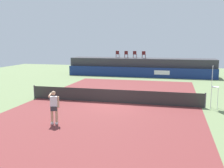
% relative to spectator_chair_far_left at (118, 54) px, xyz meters
% --- Properties ---
extents(ground_plane, '(48.00, 48.00, 0.00)m').
position_rel_spectator_chair_far_left_xyz_m(ground_plane, '(3.11, -12.48, -2.69)').
color(ground_plane, '#6B7F51').
extents(court_inner, '(12.00, 22.00, 0.00)m').
position_rel_spectator_chair_far_left_xyz_m(court_inner, '(3.11, -15.48, -2.69)').
color(court_inner, maroon).
rests_on(court_inner, ground).
extents(sponsor_wall, '(18.00, 0.22, 1.20)m').
position_rel_spectator_chair_far_left_xyz_m(sponsor_wall, '(3.12, -1.98, -2.09)').
color(sponsor_wall, navy).
rests_on(sponsor_wall, ground).
extents(spectator_platform, '(18.00, 2.80, 2.20)m').
position_rel_spectator_chair_far_left_xyz_m(spectator_platform, '(3.11, -0.18, -1.59)').
color(spectator_platform, '#38383D').
rests_on(spectator_platform, ground).
extents(spectator_chair_far_left, '(0.48, 0.48, 0.89)m').
position_rel_spectator_chair_far_left_xyz_m(spectator_chair_far_left, '(0.00, 0.00, 0.00)').
color(spectator_chair_far_left, '#561919').
rests_on(spectator_chair_far_left, spectator_platform).
extents(spectator_chair_left, '(0.48, 0.48, 0.89)m').
position_rel_spectator_chair_far_left_xyz_m(spectator_chair_left, '(1.17, -0.21, 0.00)').
color(spectator_chair_left, '#561919').
rests_on(spectator_chair_left, spectator_platform).
extents(spectator_chair_center, '(0.45, 0.45, 0.89)m').
position_rel_spectator_chair_far_left_xyz_m(spectator_chair_center, '(2.25, -0.05, 0.00)').
color(spectator_chair_center, '#561919').
rests_on(spectator_chair_center, spectator_platform).
extents(spectator_chair_right, '(0.44, 0.44, 0.89)m').
position_rel_spectator_chair_far_left_xyz_m(spectator_chair_right, '(3.43, -0.43, 0.00)').
color(spectator_chair_right, '#561919').
rests_on(spectator_chair_right, spectator_platform).
extents(umpire_chair, '(0.50, 0.50, 2.76)m').
position_rel_spectator_chair_far_left_xyz_m(umpire_chair, '(9.75, -15.46, -1.11)').
color(umpire_chair, white).
rests_on(umpire_chair, ground).
extents(tennis_net, '(12.40, 0.02, 0.95)m').
position_rel_spectator_chair_far_left_xyz_m(tennis_net, '(3.11, -15.48, -2.22)').
color(tennis_net, '#2D2D2D').
rests_on(tennis_net, ground).
extents(net_post_near, '(0.10, 0.10, 1.00)m').
position_rel_spectator_chair_far_left_xyz_m(net_post_near, '(-3.09, -15.48, -2.19)').
color(net_post_near, '#4C4C51').
rests_on(net_post_near, ground).
extents(net_post_far, '(0.10, 0.10, 1.00)m').
position_rel_spectator_chair_far_left_xyz_m(net_post_far, '(9.31, -15.48, -2.19)').
color(net_post_far, '#4C4C51').
rests_on(net_post_far, ground).
extents(tennis_player, '(0.91, 1.11, 1.77)m').
position_rel_spectator_chair_far_left_xyz_m(tennis_player, '(1.20, -20.85, -1.73)').
color(tennis_player, white).
rests_on(tennis_player, court_inner).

